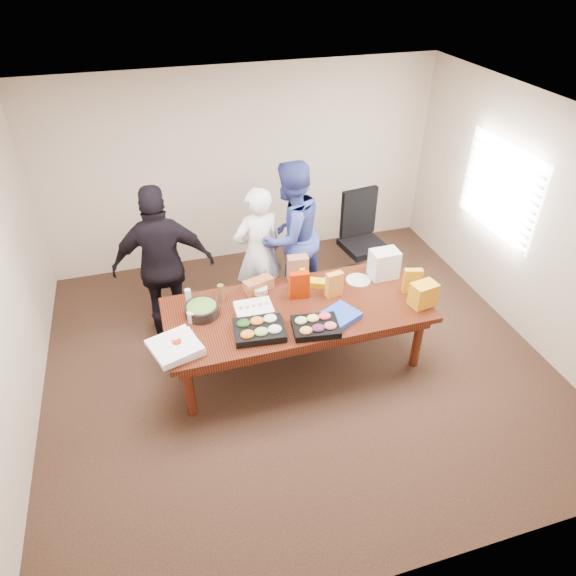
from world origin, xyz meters
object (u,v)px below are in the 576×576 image
object	(u,v)px
person_center	(258,253)
salad_bowl	(202,310)
conference_table	(297,335)
sheet_cake	(254,309)
office_chair	(364,242)
person_right	(290,236)

from	to	relation	value
person_center	salad_bowl	distance (m)	1.21
conference_table	sheet_cake	distance (m)	0.62
conference_table	sheet_cake	world-z (taller)	sheet_cake
conference_table	person_center	xyz separation A→B (m)	(-0.16, 1.06, 0.47)
office_chair	person_right	distance (m)	1.14
sheet_cake	salad_bowl	xyz separation A→B (m)	(-0.53, 0.10, 0.02)
conference_table	salad_bowl	bearing A→B (deg)	170.09
person_right	conference_table	bearing A→B (deg)	49.92
conference_table	office_chair	bearing A→B (deg)	43.81
conference_table	person_center	world-z (taller)	person_center
conference_table	salad_bowl	size ratio (longest dim) A/B	7.79
person_center	sheet_cake	world-z (taller)	person_center
person_right	salad_bowl	size ratio (longest dim) A/B	5.32
conference_table	salad_bowl	xyz separation A→B (m)	(-0.98, 0.17, 0.43)
office_chair	person_right	size ratio (longest dim) A/B	0.64
office_chair	person_center	bearing A→B (deg)	-179.01
person_center	sheet_cake	distance (m)	1.03
salad_bowl	person_right	bearing A→B (deg)	37.96
person_right	salad_bowl	distance (m)	1.60
office_chair	person_center	size ratio (longest dim) A/B	0.72
person_center	person_right	world-z (taller)	person_right
conference_table	person_right	distance (m)	1.32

